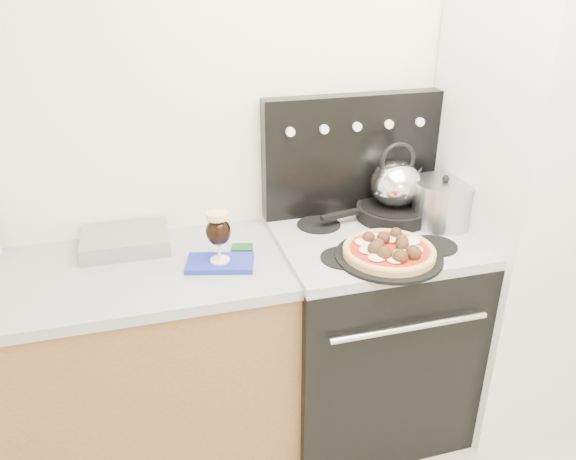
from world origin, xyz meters
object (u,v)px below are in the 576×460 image
object	(u,v)px
pizza	(389,249)
beer_glass	(219,237)
base_cabinet	(101,379)
pizza_pan	(389,257)
oven_mitt	(220,263)
tea_kettle	(396,180)
stove_body	(367,335)
skillet	(393,212)
stock_pot	(443,204)
fridge	(530,212)

from	to	relation	value
pizza	beer_glass	bearing A→B (deg)	166.22
base_cabinet	pizza_pan	world-z (taller)	pizza_pan
oven_mitt	tea_kettle	distance (m)	0.81
beer_glass	pizza_pan	world-z (taller)	beer_glass
base_cabinet	oven_mitt	bearing A→B (deg)	-8.07
base_cabinet	oven_mitt	xyz separation A→B (m)	(0.48, -0.07, 0.48)
stove_body	beer_glass	world-z (taller)	beer_glass
skillet	tea_kettle	world-z (taller)	tea_kettle
beer_glass	skillet	xyz separation A→B (m)	(0.77, 0.18, -0.07)
oven_mitt	tea_kettle	world-z (taller)	tea_kettle
oven_mitt	beer_glass	world-z (taller)	beer_glass
pizza	tea_kettle	size ratio (longest dim) A/B	1.46
stock_pot	pizza_pan	bearing A→B (deg)	-146.99
skillet	tea_kettle	size ratio (longest dim) A/B	1.35
tea_kettle	base_cabinet	bearing A→B (deg)	-155.98
stove_body	tea_kettle	xyz separation A→B (m)	(0.15, 0.14, 0.65)
pizza	stock_pot	size ratio (longest dim) A/B	1.38
fridge	pizza	xyz separation A→B (m)	(-0.73, -0.16, 0.01)
base_cabinet	beer_glass	size ratio (longest dim) A/B	7.48
pizza_pan	tea_kettle	bearing A→B (deg)	62.31
base_cabinet	fridge	bearing A→B (deg)	-1.59
beer_glass	pizza	size ratio (longest dim) A/B	0.58
oven_mitt	pizza_pan	bearing A→B (deg)	-13.78
oven_mitt	stock_pot	world-z (taller)	stock_pot
beer_glass	base_cabinet	bearing A→B (deg)	171.93
stove_body	stock_pot	world-z (taller)	stock_pot
skillet	tea_kettle	distance (m)	0.14
pizza_pan	pizza	size ratio (longest dim) A/B	1.17
stove_body	oven_mitt	world-z (taller)	oven_mitt
stove_body	beer_glass	xyz separation A→B (m)	(-0.62, -0.04, 0.58)
pizza	stock_pot	bearing A→B (deg)	33.01
base_cabinet	oven_mitt	size ratio (longest dim) A/B	6.00
fridge	skillet	world-z (taller)	fridge
stove_body	pizza_pan	bearing A→B (deg)	-97.51
tea_kettle	beer_glass	bearing A→B (deg)	-147.92
oven_mitt	stock_pot	xyz separation A→B (m)	(0.93, 0.07, 0.10)
fridge	pizza_pan	size ratio (longest dim) A/B	4.83
fridge	skillet	distance (m)	0.58
pizza	stove_body	bearing A→B (deg)	82.49
beer_glass	pizza_pan	bearing A→B (deg)	-13.78
base_cabinet	skillet	world-z (taller)	skillet
fridge	pizza	distance (m)	0.74
stove_body	stock_pot	distance (m)	0.65
stove_body	pizza_pan	world-z (taller)	pizza_pan
pizza_pan	skillet	distance (m)	0.37
base_cabinet	stove_body	distance (m)	1.11
skillet	stock_pot	xyz separation A→B (m)	(0.16, -0.11, 0.06)
tea_kettle	stock_pot	distance (m)	0.21
base_cabinet	stove_body	size ratio (longest dim) A/B	1.65
stove_body	fridge	distance (m)	0.87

